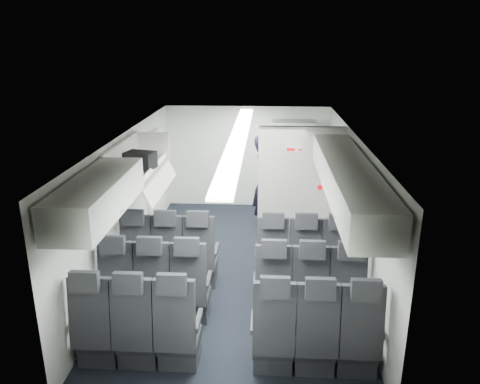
# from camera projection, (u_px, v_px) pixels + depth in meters

# --- Properties ---
(cabin_shell) EXTENTS (3.41, 6.01, 2.16)m
(cabin_shell) POSITION_uv_depth(u_px,v_px,m) (238.00, 202.00, 7.07)
(cabin_shell) COLOR black
(cabin_shell) RESTS_ON ground
(seat_row_front) EXTENTS (3.33, 0.56, 1.24)m
(seat_row_front) POSITION_uv_depth(u_px,v_px,m) (236.00, 261.00, 6.79)
(seat_row_front) COLOR #27282A
(seat_row_front) RESTS_ON cabin_shell
(seat_row_mid) EXTENTS (3.33, 0.56, 1.24)m
(seat_row_mid) POSITION_uv_depth(u_px,v_px,m) (232.00, 293.00, 5.94)
(seat_row_mid) COLOR #27282A
(seat_row_mid) RESTS_ON cabin_shell
(seat_row_rear) EXTENTS (3.33, 0.56, 1.24)m
(seat_row_rear) POSITION_uv_depth(u_px,v_px,m) (225.00, 336.00, 5.08)
(seat_row_rear) COLOR #27282A
(seat_row_rear) RESTS_ON cabin_shell
(overhead_bin_left_rear) EXTENTS (0.53, 1.80, 0.40)m
(overhead_bin_left_rear) POSITION_uv_depth(u_px,v_px,m) (97.00, 197.00, 5.02)
(overhead_bin_left_rear) COLOR silver
(overhead_bin_left_rear) RESTS_ON cabin_shell
(overhead_bin_left_front_open) EXTENTS (0.64, 1.70, 0.72)m
(overhead_bin_left_front_open) POSITION_uv_depth(u_px,v_px,m) (137.00, 166.00, 6.72)
(overhead_bin_left_front_open) COLOR #9E9E93
(overhead_bin_left_front_open) RESTS_ON cabin_shell
(overhead_bin_right_rear) EXTENTS (0.53, 1.80, 0.40)m
(overhead_bin_right_rear) POSITION_uv_depth(u_px,v_px,m) (361.00, 202.00, 4.87)
(overhead_bin_right_rear) COLOR silver
(overhead_bin_right_rear) RESTS_ON cabin_shell
(overhead_bin_right_front) EXTENTS (0.53, 1.70, 0.40)m
(overhead_bin_right_front) POSITION_uv_depth(u_px,v_px,m) (337.00, 160.00, 6.52)
(overhead_bin_right_front) COLOR silver
(overhead_bin_right_front) RESTS_ON cabin_shell
(bulkhead_partition) EXTENTS (1.40, 0.15, 2.13)m
(bulkhead_partition) POSITION_uv_depth(u_px,v_px,m) (300.00, 190.00, 7.79)
(bulkhead_partition) COLOR silver
(bulkhead_partition) RESTS_ON cabin_shell
(galley_unit) EXTENTS (0.85, 0.52, 1.90)m
(galley_unit) POSITION_uv_depth(u_px,v_px,m) (292.00, 167.00, 9.65)
(galley_unit) COLOR #939399
(galley_unit) RESTS_ON cabin_shell
(boarding_door) EXTENTS (0.12, 1.27, 1.86)m
(boarding_door) POSITION_uv_depth(u_px,v_px,m) (156.00, 181.00, 8.69)
(boarding_door) COLOR silver
(boarding_door) RESTS_ON cabin_shell
(flight_attendant) EXTENTS (0.56, 0.74, 1.83)m
(flight_attendant) POSITION_uv_depth(u_px,v_px,m) (265.00, 183.00, 8.69)
(flight_attendant) COLOR black
(flight_attendant) RESTS_ON ground
(carry_on_bag) EXTENTS (0.46, 0.37, 0.24)m
(carry_on_bag) POSITION_uv_depth(u_px,v_px,m) (140.00, 160.00, 6.69)
(carry_on_bag) COLOR black
(carry_on_bag) RESTS_ON overhead_bin_left_front_open
(papers) EXTENTS (0.20, 0.06, 0.14)m
(papers) POSITION_uv_depth(u_px,v_px,m) (276.00, 180.00, 8.60)
(papers) COLOR white
(papers) RESTS_ON flight_attendant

